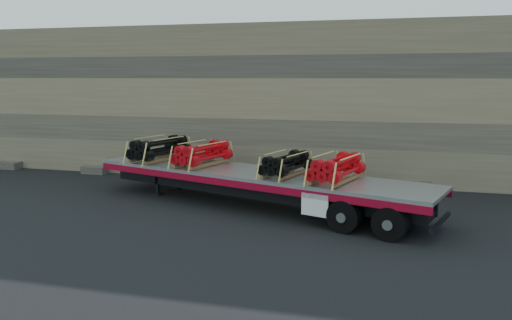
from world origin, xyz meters
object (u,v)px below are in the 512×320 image
Objects in this scene: bundle_midfront at (203,154)px; bundle_rear at (336,169)px; trailer at (254,189)px; bundle_front at (160,149)px; bundle_midrear at (286,165)px.

bundle_midfront is 1.03× the size of bundle_rear.
trailer is at bearing 180.00° from bundle_rear.
bundle_front is at bearing -180.00° from bundle_midfront.
trailer is 4.71m from bundle_front.
bundle_midrear is 0.91× the size of bundle_rear.
bundle_midrear is 1.86m from bundle_rear.
bundle_midrear is at bearing 0.00° from trailer.
bundle_rear is (3.02, -0.98, 1.06)m from trailer.
bundle_front is at bearing -180.00° from bundle_midrear.
bundle_midfront is at bearing 0.00° from bundle_front.
trailer is 1.67m from bundle_midrear.
trailer is at bearing 180.00° from bundle_midrear.
bundle_front reaches higher than bundle_midrear.
bundle_midrear reaches higher than trailer.
bundle_front is at bearing 180.00° from bundle_rear.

